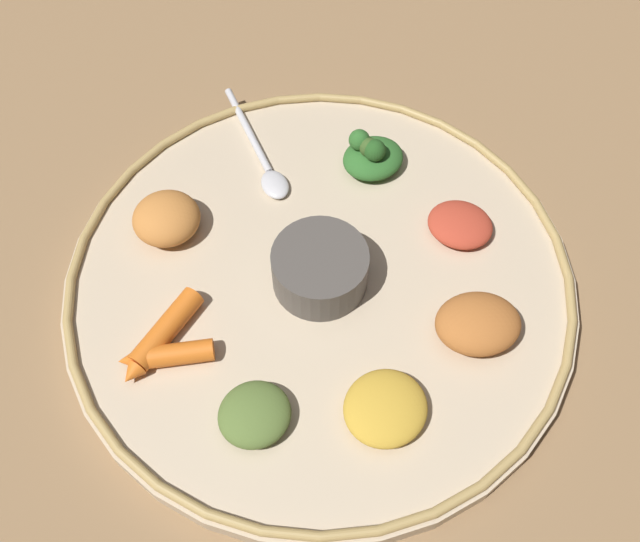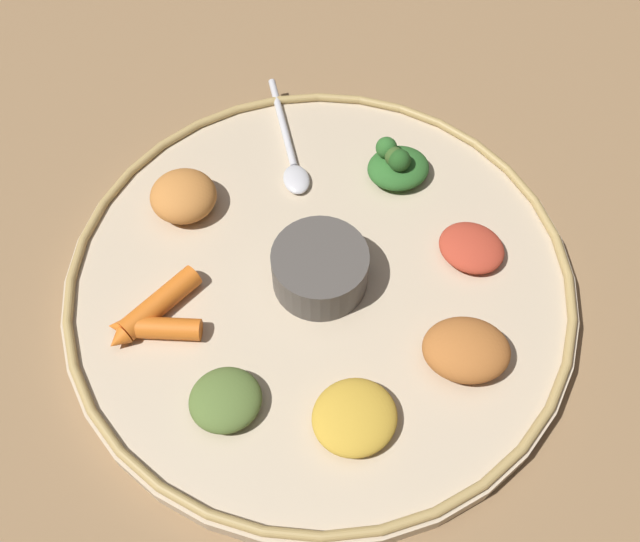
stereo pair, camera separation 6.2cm
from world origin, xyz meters
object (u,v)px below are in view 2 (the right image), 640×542
Objects in this scene: spoon at (288,154)px; carrot_near_spoon at (155,309)px; carrot_outer at (156,328)px; center_bowl at (320,267)px; greens_pile at (397,165)px.

carrot_near_spoon is at bearing -133.37° from spoon.
spoon is at bearing 46.63° from carrot_near_spoon.
carrot_near_spoon is at bearing 87.77° from carrot_outer.
center_bowl is 1.37× the size of greens_pile.
carrot_near_spoon is at bearing -177.67° from center_bowl.
carrot_outer is (-0.14, -0.02, -0.01)m from center_bowl.
greens_pile is 0.77× the size of carrot_outer.
center_bowl is 0.14m from carrot_near_spoon.
carrot_outer is at bearing -92.23° from carrot_near_spoon.
center_bowl is at bearing 9.15° from carrot_outer.
spoon is at bearing 49.62° from carrot_outer.
greens_pile is (0.09, 0.10, -0.00)m from center_bowl.
carrot_outer is at bearing -152.78° from greens_pile.
spoon is (-0.00, 0.14, -0.02)m from center_bowl.
greens_pile reaches higher than carrot_outer.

